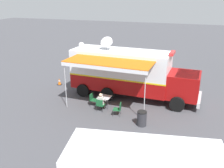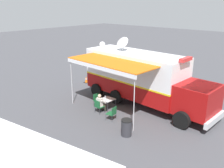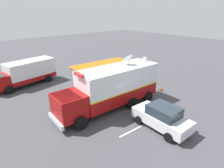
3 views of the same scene
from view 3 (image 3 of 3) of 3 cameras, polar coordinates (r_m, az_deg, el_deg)
name	(u,v)px [view 3 (image 3 of 3)]	position (r m, az deg, el deg)	size (l,w,h in m)	color
ground_plane	(118,104)	(16.79, 1.87, -6.32)	(100.00, 100.00, 0.00)	#47474C
lot_stripe	(144,125)	(14.26, 9.83, -12.21)	(0.12, 4.80, 0.01)	silver
command_truck	(111,86)	(15.56, -0.23, -0.75)	(5.14, 9.60, 4.53)	#9E0F0F
folding_table	(105,89)	(18.33, -2.06, -1.50)	(0.84, 0.84, 0.73)	silver
water_bottle	(106,87)	(18.39, -1.75, -0.86)	(0.07, 0.07, 0.22)	silver
folding_chair_at_table	(101,88)	(18.99, -3.49, -1.20)	(0.50, 0.50, 0.87)	#19562D
folding_chair_beside_table	(111,88)	(18.95, -0.23, -1.21)	(0.50, 0.50, 0.87)	#19562D
folding_chair_spare_by_truck	(89,91)	(18.42, -7.13, -2.08)	(0.54, 0.54, 0.87)	#19562D
seated_responder	(102,87)	(18.79, -3.17, -0.98)	(0.68, 0.57, 1.25)	silver
trash_bin	(70,93)	(18.30, -12.91, -2.84)	(0.57, 0.57, 0.91)	#2D2D33
traffic_cone	(161,88)	(20.27, 14.83, -1.11)	(0.36, 0.36, 0.58)	black
support_truck	(26,73)	(22.84, -24.88, 3.09)	(3.22, 7.05, 2.70)	white
car_behind_truck	(162,117)	(13.74, 15.13, -9.78)	(4.26, 2.14, 1.76)	silver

